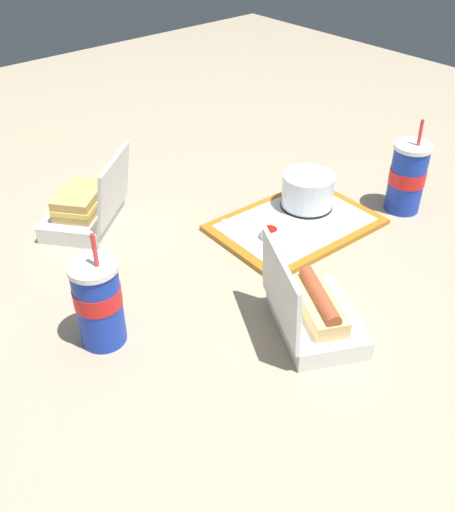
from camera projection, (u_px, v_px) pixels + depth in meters
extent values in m
plane|color=gray|center=(213.00, 266.00, 1.22)|extent=(3.20, 3.20, 0.00)
cube|color=#A56619|center=(295.00, 225.00, 1.34)|extent=(0.38, 0.28, 0.01)
cube|color=white|center=(296.00, 222.00, 1.34)|extent=(0.33, 0.23, 0.00)
cylinder|color=black|center=(306.00, 205.00, 1.40)|extent=(0.13, 0.13, 0.01)
cylinder|color=#BC7084|center=(308.00, 193.00, 1.38)|extent=(0.10, 0.10, 0.06)
cylinder|color=silver|center=(308.00, 190.00, 1.37)|extent=(0.13, 0.13, 0.08)
cylinder|color=white|center=(270.00, 234.00, 1.28)|extent=(0.04, 0.04, 0.02)
cylinder|color=#9E140F|center=(270.00, 230.00, 1.27)|extent=(0.03, 0.03, 0.01)
cube|color=white|center=(289.00, 235.00, 1.29)|extent=(0.11, 0.11, 0.00)
cube|color=white|center=(244.00, 218.00, 1.35)|extent=(0.11, 0.05, 0.00)
cube|color=white|center=(317.00, 320.00, 1.05)|extent=(0.21, 0.24, 0.04)
cube|color=white|center=(280.00, 289.00, 0.99)|extent=(0.10, 0.18, 0.14)
cube|color=#DBB770|center=(318.00, 306.00, 1.03)|extent=(0.13, 0.16, 0.03)
cylinder|color=#9E4728|center=(320.00, 295.00, 1.02)|extent=(0.09, 0.14, 0.03)
cylinder|color=yellow|center=(320.00, 292.00, 1.01)|extent=(0.06, 0.12, 0.01)
cube|color=white|center=(83.00, 218.00, 1.34)|extent=(0.23, 0.23, 0.04)
cube|color=white|center=(114.00, 187.00, 1.27)|extent=(0.16, 0.14, 0.15)
cube|color=tan|center=(81.00, 207.00, 1.32)|extent=(0.15, 0.15, 0.02)
cube|color=#E5C651|center=(80.00, 201.00, 1.31)|extent=(0.16, 0.15, 0.01)
cube|color=tan|center=(79.00, 195.00, 1.30)|extent=(0.15, 0.15, 0.02)
cylinder|color=#1938B7|center=(99.00, 306.00, 1.00)|extent=(0.08, 0.08, 0.16)
cylinder|color=red|center=(97.00, 295.00, 0.98)|extent=(0.08, 0.08, 0.03)
cylinder|color=white|center=(92.00, 267.00, 0.95)|extent=(0.09, 0.09, 0.01)
cylinder|color=red|center=(95.00, 250.00, 0.92)|extent=(0.01, 0.01, 0.06)
cylinder|color=#1938B7|center=(407.00, 180.00, 1.37)|extent=(0.08, 0.08, 0.16)
cylinder|color=red|center=(407.00, 176.00, 1.36)|extent=(0.09, 0.09, 0.04)
cylinder|color=white|center=(414.00, 147.00, 1.32)|extent=(0.09, 0.09, 0.01)
cylinder|color=red|center=(420.00, 133.00, 1.29)|extent=(0.01, 0.01, 0.06)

